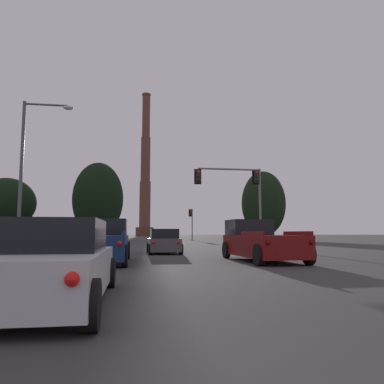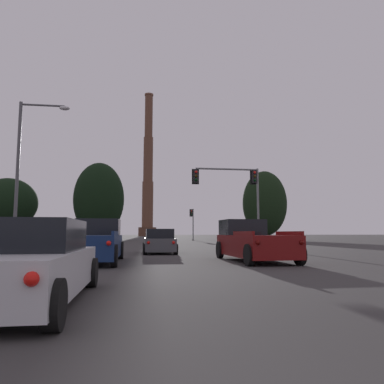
{
  "view_description": "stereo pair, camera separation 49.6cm",
  "coord_description": "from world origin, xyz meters",
  "px_view_note": "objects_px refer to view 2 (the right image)",
  "views": [
    {
      "loc": [
        -1.96,
        -0.4,
        1.18
      ],
      "look_at": [
        5.41,
        47.46,
        6.54
      ],
      "focal_mm": 35.0,
      "sensor_mm": 36.0,
      "label": 1
    },
    {
      "loc": [
        -1.47,
        -0.47,
        1.18
      ],
      "look_at": [
        5.41,
        47.46,
        6.54
      ],
      "focal_mm": 35.0,
      "sensor_mm": 36.0,
      "label": 2
    }
  ],
  "objects_px": {
    "pickup_truck_left_lane_second": "(95,243)",
    "smokestack": "(148,179)",
    "traffic_light_overhead_right": "(237,187)",
    "traffic_light_far_right": "(192,220)",
    "hatchback_center_lane_front": "(159,242)",
    "street_lamp": "(26,160)",
    "sedan_left_lane_third": "(26,264)",
    "pickup_truck_right_lane_second": "(252,242)"
  },
  "relations": [
    {
      "from": "hatchback_center_lane_front",
      "to": "street_lamp",
      "type": "height_order",
      "value": "street_lamp"
    },
    {
      "from": "pickup_truck_left_lane_second",
      "to": "sedan_left_lane_third",
      "type": "relative_size",
      "value": 1.17
    },
    {
      "from": "pickup_truck_right_lane_second",
      "to": "traffic_light_overhead_right",
      "type": "xyz_separation_m",
      "value": [
        2.96,
        13.44,
        4.14
      ]
    },
    {
      "from": "street_lamp",
      "to": "traffic_light_overhead_right",
      "type": "bearing_deg",
      "value": 21.52
    },
    {
      "from": "pickup_truck_right_lane_second",
      "to": "street_lamp",
      "type": "distance_m",
      "value": 14.81
    },
    {
      "from": "street_lamp",
      "to": "smokestack",
      "type": "distance_m",
      "value": 131.97
    },
    {
      "from": "pickup_truck_left_lane_second",
      "to": "sedan_left_lane_third",
      "type": "distance_m",
      "value": 9.18
    },
    {
      "from": "pickup_truck_right_lane_second",
      "to": "street_lamp",
      "type": "height_order",
      "value": "street_lamp"
    },
    {
      "from": "pickup_truck_left_lane_second",
      "to": "pickup_truck_right_lane_second",
      "type": "bearing_deg",
      "value": -0.71
    },
    {
      "from": "sedan_left_lane_third",
      "to": "traffic_light_overhead_right",
      "type": "bearing_deg",
      "value": 66.5
    },
    {
      "from": "traffic_light_overhead_right",
      "to": "smokestack",
      "type": "height_order",
      "value": "smokestack"
    },
    {
      "from": "hatchback_center_lane_front",
      "to": "traffic_light_overhead_right",
      "type": "distance_m",
      "value": 10.5
    },
    {
      "from": "traffic_light_far_right",
      "to": "smokestack",
      "type": "distance_m",
      "value": 93.3
    },
    {
      "from": "pickup_truck_left_lane_second",
      "to": "street_lamp",
      "type": "distance_m",
      "value": 10.25
    },
    {
      "from": "traffic_light_overhead_right",
      "to": "street_lamp",
      "type": "height_order",
      "value": "street_lamp"
    },
    {
      "from": "hatchback_center_lane_front",
      "to": "smokestack",
      "type": "relative_size",
      "value": 0.07
    },
    {
      "from": "hatchback_center_lane_front",
      "to": "traffic_light_overhead_right",
      "type": "height_order",
      "value": "traffic_light_overhead_right"
    },
    {
      "from": "traffic_light_far_right",
      "to": "pickup_truck_left_lane_second",
      "type": "bearing_deg",
      "value": -103.02
    },
    {
      "from": "street_lamp",
      "to": "hatchback_center_lane_front",
      "type": "bearing_deg",
      "value": -7.93
    },
    {
      "from": "traffic_light_far_right",
      "to": "smokestack",
      "type": "xyz_separation_m",
      "value": [
        -5.39,
        90.99,
        19.91
      ]
    },
    {
      "from": "traffic_light_overhead_right",
      "to": "smokestack",
      "type": "bearing_deg",
      "value": 91.93
    },
    {
      "from": "sedan_left_lane_third",
      "to": "pickup_truck_right_lane_second",
      "type": "xyz_separation_m",
      "value": [
        6.8,
        9.06,
        0.14
      ]
    },
    {
      "from": "pickup_truck_right_lane_second",
      "to": "smokestack",
      "type": "xyz_separation_m",
      "value": [
        -1.25,
        137.98,
        22.6
      ]
    },
    {
      "from": "sedan_left_lane_third",
      "to": "hatchback_center_lane_front",
      "type": "bearing_deg",
      "value": 78.59
    },
    {
      "from": "sedan_left_lane_third",
      "to": "traffic_light_overhead_right",
      "type": "height_order",
      "value": "traffic_light_overhead_right"
    },
    {
      "from": "hatchback_center_lane_front",
      "to": "street_lamp",
      "type": "distance_m",
      "value": 9.52
    },
    {
      "from": "traffic_light_far_right",
      "to": "hatchback_center_lane_front",
      "type": "bearing_deg",
      "value": -100.94
    },
    {
      "from": "hatchback_center_lane_front",
      "to": "traffic_light_overhead_right",
      "type": "xyz_separation_m",
      "value": [
        6.63,
        6.92,
        4.28
      ]
    },
    {
      "from": "traffic_light_overhead_right",
      "to": "sedan_left_lane_third",
      "type": "bearing_deg",
      "value": -113.44
    },
    {
      "from": "traffic_light_overhead_right",
      "to": "pickup_truck_right_lane_second",
      "type": "bearing_deg",
      "value": -102.41
    },
    {
      "from": "pickup_truck_left_lane_second",
      "to": "traffic_light_overhead_right",
      "type": "height_order",
      "value": "traffic_light_overhead_right"
    },
    {
      "from": "pickup_truck_left_lane_second",
      "to": "hatchback_center_lane_front",
      "type": "relative_size",
      "value": 1.34
    },
    {
      "from": "hatchback_center_lane_front",
      "to": "traffic_light_overhead_right",
      "type": "relative_size",
      "value": 0.63
    },
    {
      "from": "pickup_truck_left_lane_second",
      "to": "smokestack",
      "type": "xyz_separation_m",
      "value": [
        5.45,
        137.86,
        22.6
      ]
    },
    {
      "from": "hatchback_center_lane_front",
      "to": "traffic_light_far_right",
      "type": "bearing_deg",
      "value": 79.21
    },
    {
      "from": "sedan_left_lane_third",
      "to": "hatchback_center_lane_front",
      "type": "height_order",
      "value": "hatchback_center_lane_front"
    },
    {
      "from": "pickup_truck_right_lane_second",
      "to": "sedan_left_lane_third",
      "type": "bearing_deg",
      "value": -128.4
    },
    {
      "from": "pickup_truck_right_lane_second",
      "to": "traffic_light_far_right",
      "type": "relative_size",
      "value": 1.05
    },
    {
      "from": "traffic_light_overhead_right",
      "to": "traffic_light_far_right",
      "type": "relative_size",
      "value": 1.22
    },
    {
      "from": "traffic_light_overhead_right",
      "to": "smokestack",
      "type": "xyz_separation_m",
      "value": [
        -4.2,
        124.54,
        18.45
      ]
    },
    {
      "from": "pickup_truck_right_lane_second",
      "to": "street_lamp",
      "type": "xyz_separation_m",
      "value": [
        -11.74,
        7.65,
        4.78
      ]
    },
    {
      "from": "hatchback_center_lane_front",
      "to": "smokestack",
      "type": "height_order",
      "value": "smokestack"
    }
  ]
}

